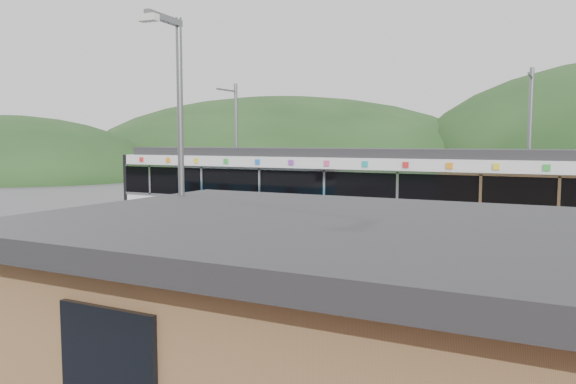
% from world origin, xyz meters
% --- Properties ---
extents(ground, '(120.00, 120.00, 0.00)m').
position_xyz_m(ground, '(0.00, 0.00, 0.00)').
color(ground, '#4C4C4F').
rests_on(ground, ground).
extents(hills, '(146.00, 149.00, 26.00)m').
position_xyz_m(hills, '(6.19, 5.29, 0.00)').
color(hills, '#1E3D19').
rests_on(hills, ground).
extents(platform, '(26.00, 3.20, 0.30)m').
position_xyz_m(platform, '(0.00, 3.30, 0.15)').
color(platform, '#9E9E99').
rests_on(platform, ground).
extents(yellow_line, '(26.00, 0.10, 0.01)m').
position_xyz_m(yellow_line, '(0.00, 2.00, 0.30)').
color(yellow_line, yellow).
rests_on(yellow_line, platform).
extents(train, '(20.44, 3.01, 3.74)m').
position_xyz_m(train, '(-0.73, 6.00, 2.06)').
color(train, black).
rests_on(train, ground).
extents(catenary_mast_west, '(0.18, 1.80, 7.00)m').
position_xyz_m(catenary_mast_west, '(-7.00, 8.56, 3.65)').
color(catenary_mast_west, slate).
rests_on(catenary_mast_west, ground).
extents(catenary_mast_east, '(0.18, 1.80, 7.00)m').
position_xyz_m(catenary_mast_east, '(7.00, 8.56, 3.65)').
color(catenary_mast_east, slate).
rests_on(catenary_mast_east, ground).
extents(station_shelter, '(9.20, 6.20, 3.00)m').
position_xyz_m(station_shelter, '(6.00, -9.01, 1.55)').
color(station_shelter, olive).
rests_on(station_shelter, ground).
extents(lamp_post, '(0.36, 1.13, 6.44)m').
position_xyz_m(lamp_post, '(1.75, -7.38, 3.83)').
color(lamp_post, slate).
rests_on(lamp_post, ground).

